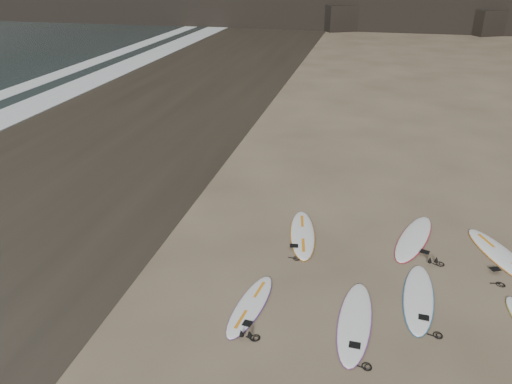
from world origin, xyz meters
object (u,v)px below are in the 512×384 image
surfboard_1 (355,321)px  surfboard_2 (419,297)px  surfboard_7 (502,256)px  surfboard_6 (414,238)px  surfboard_0 (250,305)px  surfboard_5 (303,234)px

surfboard_1 → surfboard_2: 1.72m
surfboard_1 → surfboard_7: (3.45, 3.30, 0.00)m
surfboard_2 → surfboard_6: 2.62m
surfboard_1 → surfboard_2: surfboard_1 is taller
surfboard_0 → surfboard_1: bearing=6.9°
surfboard_5 → surfboard_6: surfboard_6 is taller
surfboard_0 → surfboard_5: size_ratio=0.87×
surfboard_5 → surfboard_6: 2.93m
surfboard_1 → surfboard_5: surfboard_1 is taller
surfboard_2 → surfboard_7: surfboard_7 is taller
surfboard_5 → surfboard_2: bearing=-46.8°
surfboard_1 → surfboard_7: 4.77m
surfboard_0 → surfboard_7: 6.52m
surfboard_2 → surfboard_1: bearing=-135.6°
surfboard_1 → surfboard_2: bearing=42.5°
surfboard_7 → surfboard_2: bearing=-157.6°
surfboard_5 → surfboard_6: (2.90, 0.44, 0.00)m
surfboard_2 → surfboard_5: same height
surfboard_6 → surfboard_7: (2.10, -0.43, 0.00)m
surfboard_6 → surfboard_7: bearing=5.4°
surfboard_2 → surfboard_5: bearing=147.0°
surfboard_2 → surfboard_5: size_ratio=1.00×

